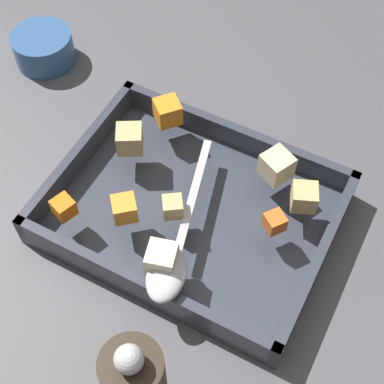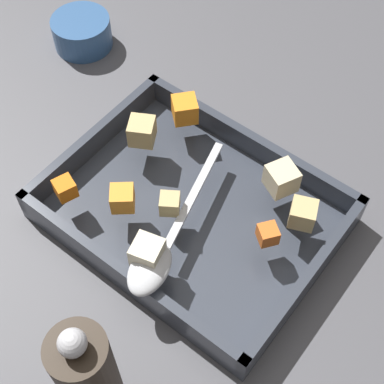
{
  "view_description": "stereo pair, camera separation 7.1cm",
  "coord_description": "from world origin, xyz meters",
  "px_view_note": "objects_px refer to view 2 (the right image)",
  "views": [
    {
      "loc": [
        -0.19,
        0.35,
        0.65
      ],
      "look_at": [
        0.0,
        -0.01,
        0.06
      ],
      "focal_mm": 54.54,
      "sensor_mm": 36.0,
      "label": 1
    },
    {
      "loc": [
        -0.25,
        0.31,
        0.65
      ],
      "look_at": [
        0.0,
        -0.01,
        0.06
      ],
      "focal_mm": 54.54,
      "sensor_mm": 36.0,
      "label": 2
    }
  ],
  "objects_px": {
    "pepper_mill": "(92,384)",
    "small_prep_bowl": "(82,32)",
    "baking_dish": "(192,212)",
    "serving_spoon": "(155,259)"
  },
  "relations": [
    {
      "from": "serving_spoon",
      "to": "pepper_mill",
      "type": "xyz_separation_m",
      "value": [
        -0.05,
        0.15,
        0.04
      ]
    },
    {
      "from": "baking_dish",
      "to": "serving_spoon",
      "type": "bearing_deg",
      "value": 103.15
    },
    {
      "from": "small_prep_bowl",
      "to": "pepper_mill",
      "type": "bearing_deg",
      "value": 136.16
    },
    {
      "from": "pepper_mill",
      "to": "small_prep_bowl",
      "type": "bearing_deg",
      "value": -43.84
    },
    {
      "from": "baking_dish",
      "to": "pepper_mill",
      "type": "height_order",
      "value": "pepper_mill"
    },
    {
      "from": "baking_dish",
      "to": "small_prep_bowl",
      "type": "distance_m",
      "value": 0.38
    },
    {
      "from": "serving_spoon",
      "to": "pepper_mill",
      "type": "relative_size",
      "value": 1.06
    },
    {
      "from": "pepper_mill",
      "to": "small_prep_bowl",
      "type": "xyz_separation_m",
      "value": [
        0.42,
        -0.4,
        -0.08
      ]
    },
    {
      "from": "serving_spoon",
      "to": "small_prep_bowl",
      "type": "distance_m",
      "value": 0.45
    },
    {
      "from": "baking_dish",
      "to": "serving_spoon",
      "type": "xyz_separation_m",
      "value": [
        -0.02,
        0.1,
        0.05
      ]
    }
  ]
}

